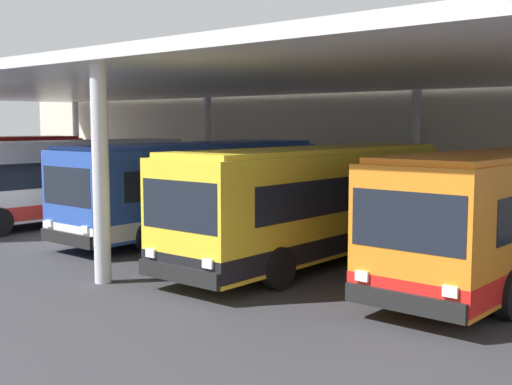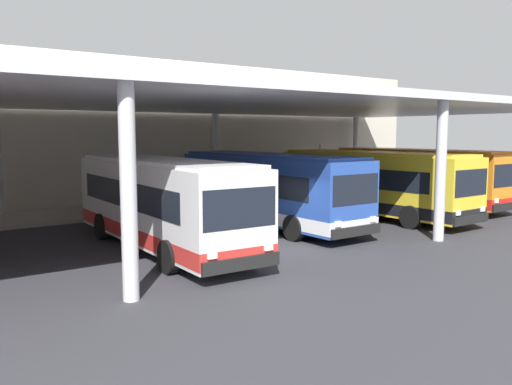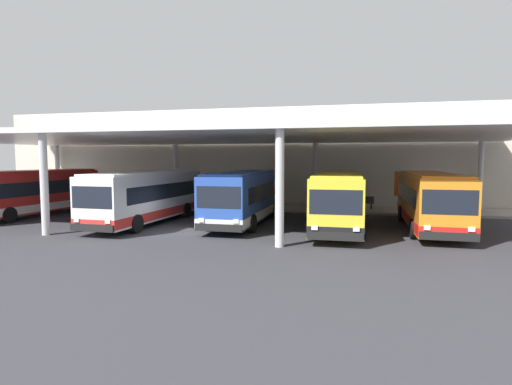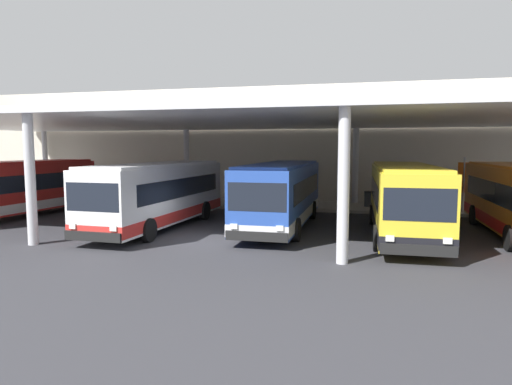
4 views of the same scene
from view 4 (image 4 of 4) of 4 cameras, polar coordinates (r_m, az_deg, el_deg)
ground_plane at (r=19.28m, az=-7.37°, el=-6.02°), size 200.00×200.00×0.00m
platform_kerb at (r=30.36m, az=0.71°, el=-1.51°), size 42.00×4.50×0.18m
station_building_facade at (r=33.30m, az=2.00°, el=6.18°), size 48.00×1.60×8.36m
canopy_shelter at (r=24.12m, az=-2.73°, el=9.05°), size 40.00×17.00×5.55m
bus_nearest_bay at (r=28.65m, az=-28.18°, el=0.53°), size 3.09×10.64×3.17m
bus_second_bay at (r=22.36m, az=-12.32°, el=-0.19°), size 2.98×10.61×3.17m
bus_middle_bay at (r=21.95m, az=3.29°, el=-0.18°), size 2.76×10.54×3.17m
bus_far_bay at (r=20.70m, az=18.38°, el=-0.81°), size 2.85×10.57×3.17m
bench_waiting at (r=29.72m, az=19.68°, el=-0.89°), size 1.80×0.45×0.92m
trash_bin at (r=29.34m, az=14.15°, el=-0.78°), size 0.52×0.52×0.98m
banner_sign at (r=29.12m, az=25.05°, el=1.39°), size 0.70×0.12×3.20m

